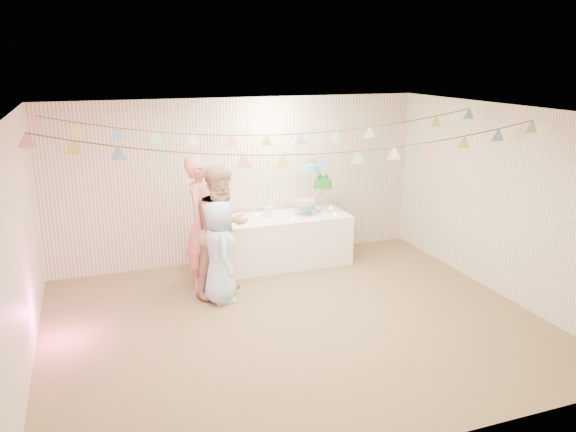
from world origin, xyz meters
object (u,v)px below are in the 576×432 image
object	(u,v)px
cake_stand	(314,190)
person_adult_a	(203,222)
table	(282,240)
person_adult_b	(223,231)
person_child	(220,252)

from	to	relation	value
cake_stand	person_adult_a	world-z (taller)	person_adult_a
table	person_adult_b	bearing A→B (deg)	-144.16
cake_stand	person_adult_b	world-z (taller)	person_adult_b
table	cake_stand	xyz separation A→B (m)	(0.55, 0.05, 0.77)
table	person_adult_b	xyz separation A→B (m)	(-1.14, -0.82, 0.52)
cake_stand	person_child	world-z (taller)	cake_stand
person_adult_a	person_adult_b	xyz separation A→B (m)	(0.20, -0.34, -0.05)
person_adult_a	person_child	size ratio (longest dim) A/B	1.38
cake_stand	person_child	xyz separation A→B (m)	(-1.80, -1.10, -0.47)
table	person_child	size ratio (longest dim) A/B	1.51
table	person_adult_a	world-z (taller)	person_adult_a
cake_stand	person_adult_a	xyz separation A→B (m)	(-1.89, -0.54, -0.20)
cake_stand	table	bearing A→B (deg)	-174.81
person_adult_a	person_adult_b	world-z (taller)	person_adult_a
table	person_adult_a	xyz separation A→B (m)	(-1.34, -0.49, 0.57)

